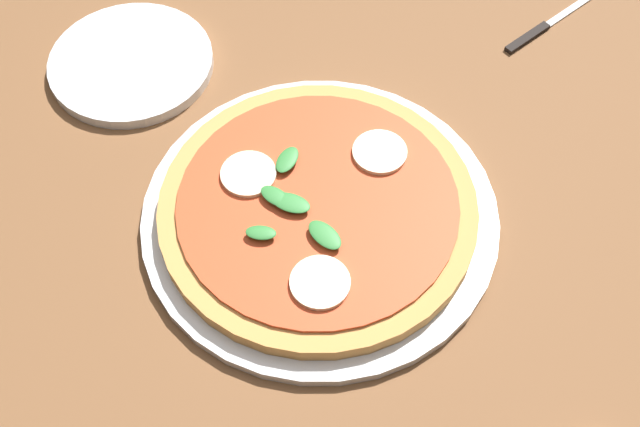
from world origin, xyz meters
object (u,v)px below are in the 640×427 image
(knife, at_px, (542,28))
(plate_white, at_px, (131,63))
(pizza, at_px, (318,208))
(serving_tray, at_px, (320,216))
(dining_table, at_px, (331,197))

(knife, bearing_deg, plate_white, -88.44)
(pizza, xyz_separation_m, knife, (-0.26, 0.31, -0.02))
(serving_tray, relative_size, knife, 2.56)
(pizza, relative_size, knife, 2.26)
(serving_tray, relative_size, plate_white, 1.90)
(plate_white, distance_m, knife, 0.51)
(dining_table, distance_m, pizza, 0.13)
(knife, bearing_deg, pizza, -50.20)
(pizza, bearing_deg, knife, 129.80)
(dining_table, relative_size, knife, 10.85)
(dining_table, height_order, pizza, pizza)
(plate_white, xyz_separation_m, knife, (-0.01, 0.51, -0.00))
(pizza, distance_m, plate_white, 0.32)
(plate_white, bearing_deg, pizza, 39.79)
(serving_tray, xyz_separation_m, plate_white, (-0.24, -0.21, 0.00))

